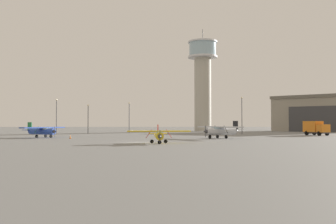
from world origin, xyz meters
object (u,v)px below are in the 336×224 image
(airplane_blue, at_px, (42,130))
(light_post_centre, at_px, (129,115))
(control_tower, at_px, (203,77))
(light_post_east, at_px, (88,116))
(traffic_cone_near_right, at_px, (70,137))
(airplane_silver, at_px, (221,130))
(light_post_west, at_px, (56,113))
(airplane_yellow, at_px, (159,135))
(truck_box_orange, at_px, (315,128))
(light_post_north, at_px, (242,112))

(airplane_blue, bearing_deg, light_post_centre, 95.61)
(control_tower, xyz_separation_m, light_post_east, (-32.61, -27.15, -13.28))
(light_post_centre, distance_m, traffic_cone_near_right, 36.68)
(airplane_silver, bearing_deg, light_post_centre, -92.92)
(airplane_silver, relative_size, traffic_cone_near_right, 13.39)
(airplane_blue, bearing_deg, light_post_west, 130.53)
(light_post_west, bearing_deg, light_post_centre, -1.15)
(airplane_silver, height_order, airplane_yellow, airplane_silver)
(light_post_east, height_order, traffic_cone_near_right, light_post_east)
(truck_box_orange, distance_m, traffic_cone_near_right, 52.92)
(airplane_blue, xyz_separation_m, light_post_north, (43.12, 23.84, 4.18))
(airplane_silver, distance_m, traffic_cone_near_right, 26.81)
(airplane_blue, bearing_deg, traffic_cone_near_right, -6.62)
(light_post_east, bearing_deg, truck_box_orange, -14.86)
(traffic_cone_near_right, bearing_deg, truck_box_orange, 18.09)
(truck_box_orange, bearing_deg, light_post_east, -123.67)
(airplane_blue, bearing_deg, airplane_yellow, -11.73)
(airplane_yellow, xyz_separation_m, light_post_centre, (-8.26, 50.51, 3.82))
(light_post_centre, bearing_deg, truck_box_orange, -24.11)
(airplane_yellow, relative_size, light_post_north, 0.92)
(airplane_blue, height_order, airplane_yellow, airplane_blue)
(light_post_north, bearing_deg, control_tower, 103.07)
(airplane_silver, bearing_deg, light_post_west, -74.01)
(traffic_cone_near_right, bearing_deg, light_post_north, 38.14)
(airplane_yellow, bearing_deg, light_post_centre, -173.75)
(traffic_cone_near_right, bearing_deg, light_post_west, 108.97)
(airplane_blue, xyz_separation_m, airplane_silver, (33.34, -3.90, 0.11))
(airplane_silver, bearing_deg, airplane_blue, -38.85)
(control_tower, distance_m, airplane_silver, 59.08)
(truck_box_orange, bearing_deg, traffic_cone_near_right, -90.72)
(control_tower, distance_m, airplane_yellow, 75.76)
(control_tower, distance_m, airplane_blue, 66.20)
(light_post_north, relative_size, traffic_cone_near_right, 12.78)
(control_tower, bearing_deg, airplane_yellow, -101.10)
(airplane_blue, relative_size, airplane_silver, 0.94)
(airplane_silver, relative_size, truck_box_orange, 1.53)
(control_tower, bearing_deg, airplane_blue, -124.59)
(airplane_blue, height_order, truck_box_orange, truck_box_orange)
(airplane_yellow, xyz_separation_m, truck_box_orange, (34.67, 31.30, 0.54))
(light_post_north, relative_size, light_post_centre, 1.12)
(airplane_yellow, distance_m, light_post_east, 49.07)
(truck_box_orange, height_order, traffic_cone_near_right, truck_box_orange)
(airplane_blue, bearing_deg, light_post_east, 111.53)
(light_post_north, distance_m, light_post_centre, 30.02)
(light_post_east, distance_m, light_post_north, 39.38)
(truck_box_orange, relative_size, light_post_east, 0.85)
(light_post_west, bearing_deg, control_tower, 27.11)
(control_tower, height_order, airplane_blue, control_tower)
(airplane_blue, relative_size, light_post_east, 1.22)
(airplane_silver, height_order, truck_box_orange, truck_box_orange)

